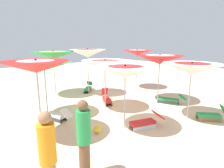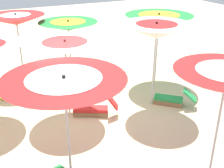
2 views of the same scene
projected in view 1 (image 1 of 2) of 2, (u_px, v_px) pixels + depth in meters
ground at (106, 107)px, 8.53m from camera, size 35.91×35.91×0.04m
beach_umbrella_0 at (36, 67)px, 5.32m from camera, size 1.96×1.96×2.42m
beach_umbrella_1 at (125, 72)px, 5.94m from camera, size 2.04×2.04×2.20m
beach_umbrella_2 at (192, 69)px, 6.77m from camera, size 2.13×2.13×2.20m
beach_umbrella_3 at (44, 66)px, 7.05m from camera, size 2.05×2.05×2.19m
beach_umbrella_4 at (105, 64)px, 7.85m from camera, size 1.99×1.99×2.20m
beach_umbrella_5 at (160, 59)px, 8.85m from camera, size 2.28×2.28×2.35m
beach_umbrella_6 at (53, 56)px, 9.98m from camera, size 2.30×2.30×2.46m
beach_umbrella_7 at (88, 53)px, 10.04m from camera, size 1.98×1.98×2.58m
beach_umbrella_8 at (137, 53)px, 11.56m from camera, size 1.92×1.92×2.48m
lounger_0 at (211, 115)px, 6.96m from camera, size 0.97×1.02×0.61m
lounger_1 at (57, 115)px, 6.95m from camera, size 0.68×1.24×0.53m
lounger_2 at (145, 122)px, 6.36m from camera, size 1.30×0.72×0.54m
lounger_3 at (88, 88)px, 11.10m from camera, size 1.11×1.16×0.57m
lounger_4 at (170, 100)px, 8.88m from camera, size 0.82×1.34×0.53m
lounger_5 at (107, 99)px, 9.00m from camera, size 0.89×1.29×0.65m
beachgoer_0 at (48, 157)px, 3.20m from camera, size 0.30×0.30×1.77m
beachgoer_1 at (84, 138)px, 3.85m from camera, size 0.30×0.30×1.75m
beach_ball at (97, 129)px, 5.99m from camera, size 0.25×0.25×0.25m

